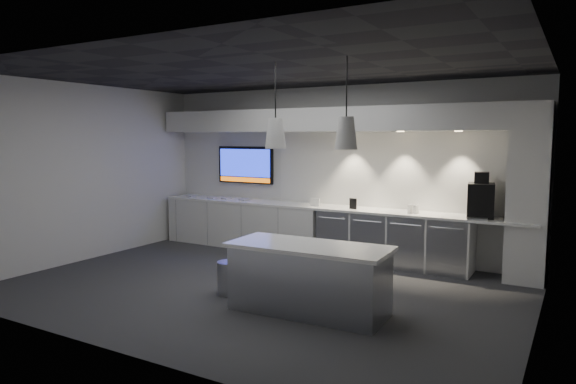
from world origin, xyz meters
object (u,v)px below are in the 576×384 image
Objects in this scene: wall_tv at (245,165)px; bin at (229,278)px; coffee_machine at (481,199)px; island at (309,278)px.

bin is (1.71, -2.88, -1.34)m from wall_tv.
coffee_machine is at bearing 43.81° from bin.
wall_tv is 3.60m from bin.
island is 4.45× the size of bin.
island reaches higher than bin.
bin is 3.92m from coffee_machine.
wall_tv is 1.82× the size of coffee_machine.
island is at bearing -4.00° from bin.
wall_tv is 4.35m from island.
wall_tv reaches higher than island.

